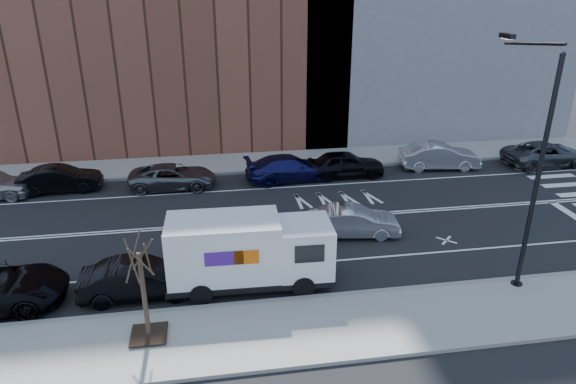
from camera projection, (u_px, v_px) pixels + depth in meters
name	position (u px, v px, depth m)	size (l,w,h in m)	color
ground	(306.00, 219.00, 25.95)	(120.00, 120.00, 0.00)	black
sidewalk_near	(354.00, 325.00, 17.91)	(44.00, 3.60, 0.15)	gray
sidewalk_far	(281.00, 161.00, 33.94)	(44.00, 3.60, 0.15)	gray
curb_near	(341.00, 295.00, 19.55)	(44.00, 0.25, 0.17)	gray
curb_far	(285.00, 170.00, 32.30)	(44.00, 0.25, 0.17)	gray
road_markings	(306.00, 219.00, 25.95)	(40.00, 8.60, 0.01)	white
streetlight	(532.00, 162.00, 18.71)	(0.44, 4.02, 9.34)	black
street_tree	(145.00, 304.00, 16.73)	(1.20, 1.20, 3.75)	black
fedex_van	(248.00, 251.00, 19.77)	(6.48, 2.43, 2.93)	black
far_parked_b	(60.00, 179.00, 29.02)	(1.56, 4.46, 1.47)	black
far_parked_c	(173.00, 177.00, 29.54)	(2.26, 4.91, 1.37)	#54575D
far_parked_d	(289.00, 168.00, 30.63)	(2.13, 5.23, 1.52)	#17164F
far_parked_e	(346.00, 164.00, 31.18)	(1.88, 4.67, 1.59)	black
far_parked_f	(439.00, 156.00, 32.49)	(1.73, 4.96, 1.63)	#BCBCC1
far_parked_g	(546.00, 154.00, 33.10)	(2.52, 5.46, 1.52)	#484A4F
driving_sedan	(353.00, 221.00, 24.04)	(1.51, 4.32, 1.42)	#B6B6BB
near_parked_rear_a	(140.00, 279.00, 19.39)	(1.56, 4.48, 1.48)	black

